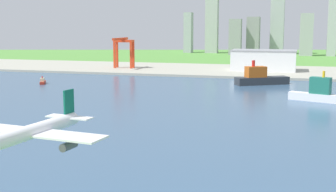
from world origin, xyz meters
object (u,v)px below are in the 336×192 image
(ferry_boat, at_px, (318,93))
(airplane_landing, at_px, (31,133))
(container_barge, at_px, (260,78))
(port_crane_red, at_px, (123,46))
(warehouse_main, at_px, (264,60))
(tugboat_small, at_px, (43,82))

(ferry_boat, bearing_deg, airplane_landing, -108.56)
(airplane_landing, height_order, container_barge, airplane_landing)
(port_crane_red, height_order, warehouse_main, port_crane_red)
(ferry_boat, xyz_separation_m, port_crane_red, (-212.47, 174.73, 22.14))
(airplane_landing, xyz_separation_m, tugboat_small, (-158.04, 266.33, -23.67))
(tugboat_small, distance_m, port_crane_red, 144.54)
(airplane_landing, distance_m, container_barge, 316.18)
(ferry_boat, bearing_deg, warehouse_main, 104.89)
(warehouse_main, bearing_deg, airplane_landing, -93.59)
(tugboat_small, height_order, warehouse_main, warehouse_main)
(tugboat_small, height_order, container_barge, container_barge)
(airplane_landing, bearing_deg, warehouse_main, 86.41)
(tugboat_small, relative_size, port_crane_red, 0.39)
(container_barge, height_order, port_crane_red, port_crane_red)
(container_barge, xyz_separation_m, port_crane_red, (-166.34, 92.55, 22.34))
(airplane_landing, xyz_separation_m, warehouse_main, (26.60, 424.43, -11.84))
(airplane_landing, bearing_deg, tugboat_small, 120.68)
(ferry_boat, distance_m, warehouse_main, 199.48)
(port_crane_red, bearing_deg, ferry_boat, -39.43)
(airplane_landing, relative_size, tugboat_small, 2.45)
(tugboat_small, relative_size, container_barge, 0.35)
(ferry_boat, bearing_deg, tugboat_small, 171.67)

